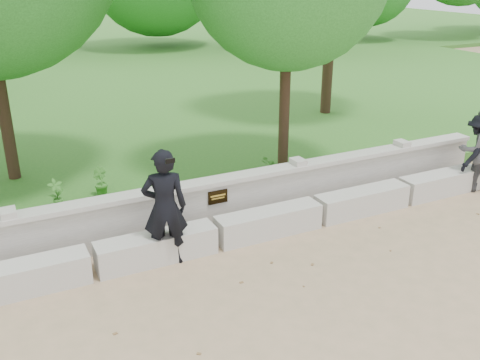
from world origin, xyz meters
name	(u,v)px	position (x,y,z in m)	size (l,w,h in m)	color
ground	(272,308)	(0.00, 0.00, 0.00)	(80.00, 80.00, 0.00)	tan
lawn	(77,94)	(0.00, 14.00, 0.12)	(40.00, 22.00, 0.25)	#2A6220
concrete_bench	(215,235)	(0.00, 1.90, 0.22)	(11.90, 0.45, 0.45)	beige
parapet_wall	(199,205)	(0.00, 2.60, 0.46)	(12.50, 0.35, 0.90)	#BAB7B0
man_main	(165,208)	(-0.87, 1.80, 0.93)	(0.77, 0.70, 1.86)	black
visitor_left	(478,150)	(5.80, 1.80, 0.85)	(0.99, 0.87, 1.69)	#46474C
visitor_mid	(478,153)	(5.80, 1.80, 0.80)	(1.15, 0.85, 1.59)	black
shrub_a	(57,193)	(-2.14, 4.11, 0.52)	(0.28, 0.19, 0.54)	#3C7E2A
shrub_b	(100,182)	(-1.32, 4.27, 0.53)	(0.31, 0.25, 0.57)	#3C7E2A
shrub_c	(273,172)	(1.88, 3.30, 0.53)	(0.50, 0.44, 0.56)	#3C7E2A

